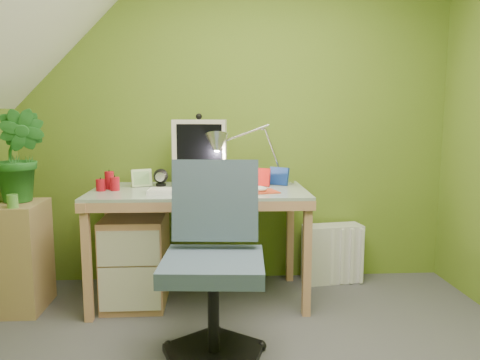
{
  "coord_description": "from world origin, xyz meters",
  "views": [
    {
      "loc": [
        -0.17,
        -1.92,
        1.26
      ],
      "look_at": [
        0.0,
        1.0,
        0.85
      ],
      "focal_mm": 35.0,
      "sensor_mm": 36.0,
      "label": 1
    }
  ],
  "objects": [
    {
      "name": "photo_frame_blue",
      "position": [
        0.3,
        1.34,
        0.83
      ],
      "size": [
        0.13,
        0.1,
        0.13
      ],
      "primitive_type": "cube",
      "rotation": [
        0.0,
        0.0,
        -0.65
      ],
      "color": "navy",
      "rests_on": "desk"
    },
    {
      "name": "amber_tumbler",
      "position": [
        -0.08,
        1.1,
        0.81
      ],
      "size": [
        0.07,
        0.07,
        0.09
      ],
      "primitive_type": "cylinder",
      "rotation": [
        0.0,
        0.0,
        0.03
      ],
      "color": "#944115",
      "rests_on": "desk"
    },
    {
      "name": "desk_lamp",
      "position": [
        0.19,
        1.36,
        1.07
      ],
      "size": [
        0.6,
        0.31,
        0.61
      ],
      "primitive_type": null,
      "rotation": [
        0.0,
        0.0,
        0.12
      ],
      "color": "#A9A9AE",
      "rests_on": "desk"
    },
    {
      "name": "speaker_right",
      "position": [
        0.01,
        1.34,
        0.83
      ],
      "size": [
        0.12,
        0.12,
        0.13
      ],
      "primitive_type": null,
      "rotation": [
        0.0,
        0.0,
        -0.1
      ],
      "color": "black",
      "rests_on": "desk"
    },
    {
      "name": "monitor",
      "position": [
        -0.26,
        1.36,
        1.02
      ],
      "size": [
        0.41,
        0.29,
        0.51
      ],
      "primitive_type": null,
      "rotation": [
        0.0,
        0.0,
        -0.21
      ],
      "color": "silver",
      "rests_on": "desk"
    },
    {
      "name": "mouse",
      "position": [
        0.12,
        1.04,
        0.78
      ],
      "size": [
        0.14,
        0.1,
        0.04
      ],
      "primitive_type": "ellipsoid",
      "rotation": [
        0.0,
        0.0,
        -0.24
      ],
      "color": "white",
      "rests_on": "mousepad"
    },
    {
      "name": "wall_front",
      "position": [
        0.0,
        -1.6,
        1.2
      ],
      "size": [
        3.2,
        0.01,
        2.4
      ],
      "primitive_type": "cube",
      "color": "olive",
      "rests_on": "floor"
    },
    {
      "name": "radiator",
      "position": [
        0.73,
        1.46,
        0.22
      ],
      "size": [
        0.46,
        0.24,
        0.44
      ],
      "primitive_type": "cube",
      "rotation": [
        0.0,
        0.0,
        0.16
      ],
      "color": "silver",
      "rests_on": "floor"
    },
    {
      "name": "photo_frame_red",
      "position": [
        0.16,
        1.3,
        0.83
      ],
      "size": [
        0.14,
        0.08,
        0.12
      ],
      "primitive_type": "cube",
      "rotation": [
        0.0,
        0.0,
        -0.41
      ],
      "color": "red",
      "rests_on": "desk"
    },
    {
      "name": "potted_plant",
      "position": [
        -1.4,
        1.14,
        1.0
      ],
      "size": [
        0.37,
        0.32,
        0.6
      ],
      "primitive_type": "imported",
      "rotation": [
        0.0,
        0.0,
        -0.17
      ],
      "color": "#236924",
      "rests_on": "side_ledge"
    },
    {
      "name": "photo_frame_green",
      "position": [
        -0.66,
        1.32,
        0.82
      ],
      "size": [
        0.14,
        0.07,
        0.12
      ],
      "primitive_type": "cube",
      "rotation": [
        0.0,
        0.0,
        0.4
      ],
      "color": "#9AB67D",
      "rests_on": "desk"
    },
    {
      "name": "green_cup",
      "position": [
        -1.38,
        0.94,
        0.74
      ],
      "size": [
        0.06,
        0.06,
        0.08
      ],
      "primitive_type": "cylinder",
      "rotation": [
        0.0,
        0.0,
        0.0
      ],
      "color": "#5EA243",
      "rests_on": "side_ledge"
    },
    {
      "name": "mousepad",
      "position": [
        0.12,
        1.04,
        0.77
      ],
      "size": [
        0.29,
        0.23,
        0.01
      ],
      "primitive_type": "cube",
      "rotation": [
        0.0,
        0.0,
        0.24
      ],
      "color": "#BD3B1D",
      "rests_on": "desk"
    },
    {
      "name": "wall_back",
      "position": [
        0.0,
        1.6,
        1.2
      ],
      "size": [
        3.2,
        0.01,
        2.4
      ],
      "primitive_type": "cube",
      "color": "olive",
      "rests_on": "floor"
    },
    {
      "name": "desk",
      "position": [
        -0.26,
        1.18,
        0.38
      ],
      "size": [
        1.43,
        0.73,
        0.76
      ],
      "primitive_type": null,
      "rotation": [
        0.0,
        0.0,
        -0.01
      ],
      "color": "tan",
      "rests_on": "floor"
    },
    {
      "name": "candle_cluster",
      "position": [
        -0.86,
        1.19,
        0.82
      ],
      "size": [
        0.16,
        0.14,
        0.12
      ],
      "primitive_type": null,
      "rotation": [
        0.0,
        0.0,
        -0.05
      ],
      "color": "#A80E1A",
      "rests_on": "desk"
    },
    {
      "name": "task_chair",
      "position": [
        -0.17,
        0.38,
        0.52
      ],
      "size": [
        0.62,
        0.62,
        1.05
      ],
      "primitive_type": null,
      "rotation": [
        0.0,
        0.0,
        -0.07
      ],
      "color": "#3F5168",
      "rests_on": "floor"
    },
    {
      "name": "keyboard",
      "position": [
        -0.34,
        1.04,
        0.78
      ],
      "size": [
        0.48,
        0.18,
        0.02
      ],
      "primitive_type": "cube",
      "rotation": [
        0.0,
        0.0,
        -0.05
      ],
      "color": "white",
      "rests_on": "desk"
    },
    {
      "name": "speaker_left",
      "position": [
        -0.53,
        1.34,
        0.83
      ],
      "size": [
        0.1,
        0.1,
        0.12
      ],
      "primitive_type": null,
      "rotation": [
        0.0,
        0.0,
        0.02
      ],
      "color": "black",
      "rests_on": "desk"
    },
    {
      "name": "side_ledge",
      "position": [
        -1.4,
        1.09,
        0.35
      ],
      "size": [
        0.26,
        0.4,
        0.7
      ],
      "primitive_type": "cube",
      "color": "tan",
      "rests_on": "floor"
    }
  ]
}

